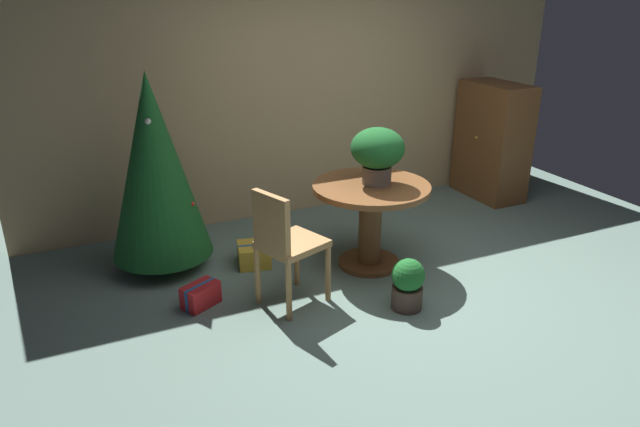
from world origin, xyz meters
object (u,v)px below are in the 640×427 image
(flower_vase, at_px, (378,151))
(gift_box_red, at_px, (201,295))
(holiday_tree, at_px, (155,167))
(potted_plant, at_px, (408,283))
(gift_box_gold, at_px, (254,254))
(wooden_cabinet, at_px, (492,141))
(wooden_chair_left, at_px, (285,242))
(round_dining_table, at_px, (371,210))

(flower_vase, distance_m, gift_box_red, 1.82)
(flower_vase, bearing_deg, gift_box_red, -177.15)
(holiday_tree, bearing_deg, potted_plant, -43.89)
(holiday_tree, bearing_deg, gift_box_gold, -21.74)
(holiday_tree, bearing_deg, wooden_cabinet, 4.09)
(wooden_chair_left, bearing_deg, potted_plant, -27.49)
(wooden_cabinet, bearing_deg, round_dining_table, -154.97)
(round_dining_table, distance_m, wooden_cabinet, 2.34)
(gift_box_red, distance_m, wooden_cabinet, 3.82)
(flower_vase, xyz_separation_m, gift_box_red, (-1.56, -0.08, -0.93))
(wooden_chair_left, relative_size, gift_box_red, 2.87)
(potted_plant, bearing_deg, wooden_chair_left, 152.51)
(gift_box_red, distance_m, potted_plant, 1.58)
(round_dining_table, relative_size, wooden_chair_left, 1.06)
(potted_plant, bearing_deg, round_dining_table, 82.90)
(flower_vase, relative_size, wooden_chair_left, 0.51)
(holiday_tree, xyz_separation_m, gift_box_gold, (0.72, -0.29, -0.81))
(flower_vase, bearing_deg, holiday_tree, 156.94)
(flower_vase, relative_size, gift_box_gold, 1.33)
(wooden_chair_left, bearing_deg, gift_box_red, 156.57)
(round_dining_table, distance_m, flower_vase, 0.51)
(round_dining_table, xyz_separation_m, wooden_cabinet, (2.12, 0.99, 0.13))
(flower_vase, distance_m, wooden_chair_left, 1.13)
(round_dining_table, bearing_deg, potted_plant, -97.10)
(round_dining_table, xyz_separation_m, gift_box_gold, (-0.91, 0.43, -0.43))
(holiday_tree, bearing_deg, round_dining_table, -23.84)
(round_dining_table, height_order, gift_box_red, round_dining_table)
(wooden_cabinet, bearing_deg, gift_box_gold, -169.61)
(flower_vase, distance_m, potted_plant, 1.13)
(gift_box_gold, bearing_deg, wooden_cabinet, 10.39)
(round_dining_table, height_order, potted_plant, round_dining_table)
(flower_vase, xyz_separation_m, potted_plant, (-0.14, -0.76, -0.82))
(wooden_chair_left, distance_m, holiday_tree, 1.33)
(round_dining_table, bearing_deg, holiday_tree, 156.16)
(gift_box_gold, xyz_separation_m, potted_plant, (0.82, -1.19, 0.12))
(round_dining_table, bearing_deg, wooden_chair_left, -160.00)
(round_dining_table, relative_size, gift_box_gold, 2.77)
(flower_vase, xyz_separation_m, gift_box_gold, (-0.96, 0.43, -0.93))
(round_dining_table, distance_m, gift_box_gold, 1.10)
(wooden_cabinet, bearing_deg, flower_vase, -154.56)
(holiday_tree, height_order, wooden_cabinet, holiday_tree)
(holiday_tree, relative_size, gift_box_red, 5.17)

